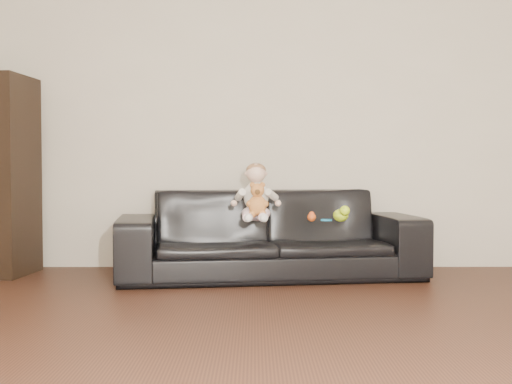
{
  "coord_description": "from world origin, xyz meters",
  "views": [
    {
      "loc": [
        -0.3,
        -2.71,
        0.83
      ],
      "look_at": [
        -0.29,
        2.14,
        0.66
      ],
      "focal_mm": 45.0,
      "sensor_mm": 36.0,
      "label": 1
    }
  ],
  "objects_px": {
    "cabinet": "(3,176)",
    "toy_green": "(341,215)",
    "sofa": "(269,233)",
    "toy_blue_disc": "(326,220)",
    "toy_rattle": "(312,217)",
    "teddy_bear": "(257,200)",
    "baby": "(256,196)"
  },
  "relations": [
    {
      "from": "cabinet",
      "to": "baby",
      "type": "height_order",
      "value": "cabinet"
    },
    {
      "from": "toy_blue_disc",
      "to": "toy_rattle",
      "type": "bearing_deg",
      "value": -148.29
    },
    {
      "from": "teddy_bear",
      "to": "toy_green",
      "type": "xyz_separation_m",
      "value": [
        0.62,
        0.07,
        -0.12
      ]
    },
    {
      "from": "toy_green",
      "to": "baby",
      "type": "bearing_deg",
      "value": 174.6
    },
    {
      "from": "toy_rattle",
      "to": "toy_blue_disc",
      "type": "height_order",
      "value": "toy_rattle"
    },
    {
      "from": "cabinet",
      "to": "toy_green",
      "type": "relative_size",
      "value": 11.41
    },
    {
      "from": "sofa",
      "to": "toy_blue_disc",
      "type": "relative_size",
      "value": 26.78
    },
    {
      "from": "toy_blue_disc",
      "to": "baby",
      "type": "bearing_deg",
      "value": -177.3
    },
    {
      "from": "cabinet",
      "to": "teddy_bear",
      "type": "distance_m",
      "value": 2.04
    },
    {
      "from": "sofa",
      "to": "teddy_bear",
      "type": "bearing_deg",
      "value": -116.99
    },
    {
      "from": "sofa",
      "to": "teddy_bear",
      "type": "height_order",
      "value": "teddy_bear"
    },
    {
      "from": "teddy_bear",
      "to": "toy_rattle",
      "type": "relative_size",
      "value": 3.77
    },
    {
      "from": "sofa",
      "to": "teddy_bear",
      "type": "distance_m",
      "value": 0.39
    },
    {
      "from": "sofa",
      "to": "toy_green",
      "type": "bearing_deg",
      "value": -26.52
    },
    {
      "from": "teddy_bear",
      "to": "toy_green",
      "type": "bearing_deg",
      "value": 10.49
    },
    {
      "from": "teddy_bear",
      "to": "toy_green",
      "type": "distance_m",
      "value": 0.64
    },
    {
      "from": "cabinet",
      "to": "baby",
      "type": "xyz_separation_m",
      "value": [
        1.99,
        -0.22,
        -0.15
      ]
    },
    {
      "from": "cabinet",
      "to": "toy_blue_disc",
      "type": "bearing_deg",
      "value": 1.34
    },
    {
      "from": "teddy_bear",
      "to": "toy_green",
      "type": "height_order",
      "value": "teddy_bear"
    },
    {
      "from": "cabinet",
      "to": "baby",
      "type": "distance_m",
      "value": 2.01
    },
    {
      "from": "sofa",
      "to": "toy_blue_disc",
      "type": "bearing_deg",
      "value": -20.21
    },
    {
      "from": "baby",
      "to": "toy_blue_disc",
      "type": "relative_size",
      "value": 5.1
    },
    {
      "from": "toy_blue_disc",
      "to": "teddy_bear",
      "type": "bearing_deg",
      "value": -163.07
    },
    {
      "from": "cabinet",
      "to": "toy_rattle",
      "type": "relative_size",
      "value": 23.98
    },
    {
      "from": "sofa",
      "to": "toy_green",
      "type": "relative_size",
      "value": 16.76
    },
    {
      "from": "sofa",
      "to": "teddy_bear",
      "type": "xyz_separation_m",
      "value": [
        -0.09,
        -0.26,
        0.27
      ]
    },
    {
      "from": "baby",
      "to": "toy_blue_disc",
      "type": "bearing_deg",
      "value": 8.19
    },
    {
      "from": "toy_rattle",
      "to": "cabinet",
      "type": "bearing_deg",
      "value": 173.58
    },
    {
      "from": "baby",
      "to": "toy_rattle",
      "type": "height_order",
      "value": "baby"
    },
    {
      "from": "sofa",
      "to": "cabinet",
      "type": "height_order",
      "value": "cabinet"
    },
    {
      "from": "sofa",
      "to": "toy_rattle",
      "type": "xyz_separation_m",
      "value": [
        0.32,
        -0.17,
        0.14
      ]
    },
    {
      "from": "sofa",
      "to": "cabinet",
      "type": "relative_size",
      "value": 1.47
    }
  ]
}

